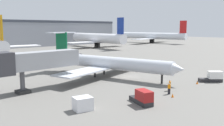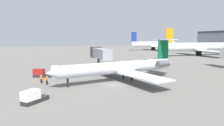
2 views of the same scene
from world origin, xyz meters
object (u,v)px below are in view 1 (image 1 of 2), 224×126
object	(u,v)px
regional_jet	(103,62)
baggage_tug_lead	(213,77)
traffic_cone_mid	(197,82)
cargo_container_uld	(83,104)
parked_airliner_east_end	(152,36)
ground_crew_marshaller	(170,85)
parked_airliner_east_mid	(97,38)
baggage_tug_trailing	(143,98)
traffic_cone_near	(173,95)
jet_bridge	(33,61)
ground_crew_loader	(169,88)

from	to	relation	value
regional_jet	baggage_tug_lead	size ratio (longest dim) A/B	7.85
traffic_cone_mid	cargo_container_uld	bearing A→B (deg)	173.23
baggage_tug_lead	parked_airliner_east_end	world-z (taller)	parked_airliner_east_end
ground_crew_marshaller	parked_airliner_east_mid	distance (m)	84.15
baggage_tug_trailing	parked_airliner_east_end	world-z (taller)	parked_airliner_east_end
ground_crew_marshaller	traffic_cone_near	world-z (taller)	ground_crew_marshaller
baggage_tug_lead	jet_bridge	bearing A→B (deg)	148.75
traffic_cone_mid	regional_jet	bearing A→B (deg)	113.31
ground_crew_loader	parked_airliner_east_end	distance (m)	120.87
traffic_cone_near	baggage_tug_trailing	bearing A→B (deg)	171.09
regional_jet	parked_airliner_east_end	size ratio (longest dim) A/B	0.69
ground_crew_marshaller	traffic_cone_near	bearing A→B (deg)	-140.27
cargo_container_uld	parked_airliner_east_mid	distance (m)	91.89
regional_jet	jet_bridge	distance (m)	15.78
ground_crew_loader	traffic_cone_mid	bearing A→B (deg)	2.13
parked_airliner_east_mid	jet_bridge	bearing A→B (deg)	-137.32
baggage_tug_lead	parked_airliner_east_mid	xyz separation A→B (m)	(34.51, 72.33, 3.65)
ground_crew_loader	cargo_container_uld	world-z (taller)	ground_crew_loader
cargo_container_uld	ground_crew_loader	bearing A→B (deg)	-12.66
baggage_tug_lead	parked_airliner_east_end	xyz separation A→B (m)	(81.86, 75.54, 3.42)
cargo_container_uld	parked_airliner_east_end	size ratio (longest dim) A/B	0.06
traffic_cone_near	traffic_cone_mid	xyz separation A→B (m)	(10.24, 1.63, 0.00)
ground_crew_marshaller	regional_jet	bearing A→B (deg)	88.91
cargo_container_uld	jet_bridge	bearing A→B (deg)	89.95
jet_bridge	traffic_cone_near	xyz separation A→B (m)	(12.48, -16.69, -4.36)
ground_crew_marshaller	baggage_tug_lead	size ratio (longest dim) A/B	0.44
regional_jet	baggage_tug_trailing	distance (m)	19.41
baggage_tug_trailing	traffic_cone_near	distance (m)	5.67
traffic_cone_near	parked_airliner_east_end	distance (m)	122.51
baggage_tug_lead	parked_airliner_east_mid	bearing A→B (deg)	64.49
jet_bridge	baggage_tug_lead	size ratio (longest dim) A/B	3.48
ground_crew_loader	baggage_tug_lead	xyz separation A→B (m)	(12.97, -0.68, -0.02)
parked_airliner_east_mid	regional_jet	bearing A→B (deg)	-129.61
ground_crew_marshaller	parked_airliner_east_end	bearing A→B (deg)	38.42
regional_jet	ground_crew_marshaller	distance (m)	15.87
regional_jet	jet_bridge	xyz separation A→B (m)	(-15.62, -1.41, 1.74)
traffic_cone_mid	parked_airliner_east_end	bearing A→B (deg)	41.03
baggage_tug_lead	traffic_cone_mid	size ratio (longest dim) A/B	7.04
baggage_tug_trailing	traffic_cone_mid	size ratio (longest dim) A/B	7.70
baggage_tug_trailing	parked_airliner_east_mid	xyz separation A→B (m)	(54.10, 72.07, 3.65)
ground_crew_marshaller	ground_crew_loader	world-z (taller)	same
baggage_tug_lead	traffic_cone_near	bearing A→B (deg)	-177.51
parked_airliner_east_end	traffic_cone_near	bearing A→B (deg)	-141.54
jet_bridge	parked_airliner_east_end	size ratio (longest dim) A/B	0.31
ground_crew_loader	parked_airliner_east_mid	xyz separation A→B (m)	(47.48, 71.65, 3.63)
parked_airliner_east_mid	parked_airliner_east_end	bearing A→B (deg)	3.88
jet_bridge	baggage_tug_lead	distance (m)	31.22
ground_crew_marshaller	cargo_container_uld	bearing A→B (deg)	172.69
parked_airliner_east_mid	parked_airliner_east_end	xyz separation A→B (m)	(47.35, 3.21, -0.22)
baggage_tug_lead	baggage_tug_trailing	world-z (taller)	same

